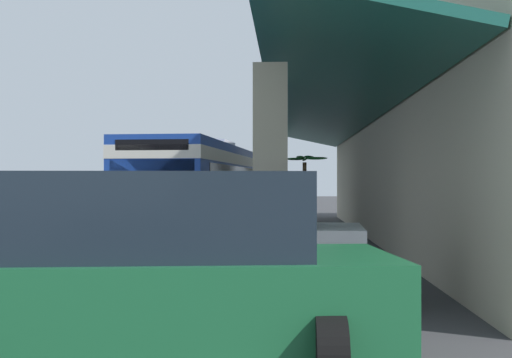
{
  "coord_description": "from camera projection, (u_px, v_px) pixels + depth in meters",
  "views": [
    {
      "loc": [
        22.35,
        4.62,
        1.88
      ],
      "look_at": [
        2.26,
        3.68,
        1.95
      ],
      "focal_mm": 45.8,
      "sensor_mm": 36.0,
      "label": 1
    }
  ],
  "objects": [
    {
      "name": "parked_suv_green",
      "position": [
        142.0,
        271.0,
        6.29
      ],
      "size": [
        3.07,
        4.99,
        1.97
      ],
      "color": "#195933",
      "rests_on": "ground"
    },
    {
      "name": "parked_suv_white",
      "position": [
        210.0,
        235.0,
        10.49
      ],
      "size": [
        2.88,
        4.89,
        1.97
      ],
      "color": "silver",
      "rests_on": "ground"
    },
    {
      "name": "potted_palm",
      "position": [
        305.0,
        212.0,
        26.2
      ],
      "size": [
        1.61,
        1.71,
        2.96
      ],
      "color": "brown",
      "rests_on": "ground"
    },
    {
      "name": "curb_strip",
      "position": [
        274.0,
        237.0,
        21.23
      ],
      "size": [
        32.18,
        0.5,
        0.12
      ],
      "primitive_type": "cube",
      "color": "#9E998E",
      "rests_on": "ground"
    },
    {
      "name": "pedestrian",
      "position": [
        182.0,
        226.0,
        13.65
      ],
      "size": [
        0.68,
        0.44,
        1.69
      ],
      "color": "#38383D",
      "rests_on": "ground"
    },
    {
      "name": "transit_bus",
      "position": [
        197.0,
        182.0,
        22.23
      ],
      "size": [
        11.37,
        3.4,
        3.34
      ],
      "color": "#193D9E",
      "rests_on": "ground"
    },
    {
      "name": "ground",
      "position": [
        386.0,
        237.0,
        22.16
      ],
      "size": [
        120.0,
        120.0,
        0.0
      ],
      "primitive_type": "plane",
      "color": "#38383A"
    }
  ]
}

